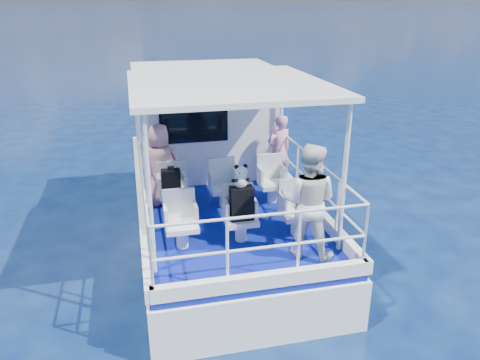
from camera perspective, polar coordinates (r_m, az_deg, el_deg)
The scene contains 20 objects.
ground at distance 8.65m, azimuth -1.60°, elevation -9.16°, with size 2000.00×2000.00×0.00m, color #081840.
hull at distance 9.52m, azimuth -2.83°, elevation -6.19°, with size 3.00×7.00×1.60m, color white.
deck at distance 9.16m, azimuth -2.93°, elevation -1.46°, with size 2.90×6.90×0.10m, color navy.
cabin at distance 10.02m, azimuth -4.41°, elevation 7.44°, with size 2.85×2.00×2.20m, color white.
canopy at distance 7.38m, azimuth -1.53°, elevation 11.58°, with size 3.00×3.20×0.08m, color white.
canopy_posts at distance 7.60m, azimuth -1.37°, elevation 3.02°, with size 2.77×2.97×2.20m.
railings at distance 7.52m, azimuth -0.82°, elevation -2.09°, with size 2.84×3.59×1.00m, color white, non-canonical shape.
seat_port_fwd at distance 8.23m, azimuth -8.12°, elevation -2.54°, with size 0.48×0.46×0.38m, color silver.
seat_center_fwd at distance 8.34m, azimuth -1.96°, elevation -2.00°, with size 0.48×0.46×0.38m, color silver.
seat_stbd_fwd at distance 8.54m, azimuth 3.97°, elevation -1.45°, with size 0.48×0.46×0.38m, color silver.
seat_port_aft at distance 7.06m, azimuth -7.08°, elevation -6.69°, with size 0.48×0.46×0.38m, color silver.
seat_center_aft at distance 7.19m, azimuth 0.10°, elevation -5.97°, with size 0.48×0.46×0.38m, color silver.
seat_stbd_aft at distance 7.42m, azimuth 6.90°, elevation -5.20°, with size 0.48×0.46×0.38m, color silver.
passenger_port_fwd at distance 8.36m, azimuth -9.66°, elevation 1.79°, with size 0.55×0.39×1.48m, color #D9908C.
passenger_stbd_fwd at distance 9.13m, azimuth 4.79°, elevation 3.55°, with size 0.52×0.34×1.43m, color pink.
passenger_stbd_aft at distance 6.59m, azimuth 8.33°, elevation -2.60°, with size 0.81×0.63×1.67m, color silver.
backpack_port at distance 8.02m, azimuth -8.41°, elevation -0.14°, with size 0.31×0.18×0.41m, color black.
backpack_center at distance 6.95m, azimuth 0.20°, elevation -2.86°, with size 0.34×0.19×0.51m, color black.
compact_camera at distance 7.92m, azimuth -8.46°, elevation 1.44°, with size 0.11×0.06×0.06m, color black.
panda at distance 6.80m, azimuth 0.10°, elevation 0.49°, with size 0.23×0.19×0.35m, color white, non-canonical shape.
Camera 1 is at (-1.47, -7.32, 4.37)m, focal length 35.00 mm.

